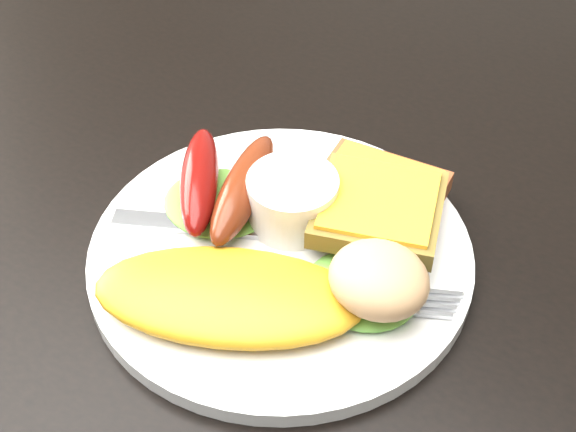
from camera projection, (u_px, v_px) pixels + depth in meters
The scene contains 12 objects.
dining_table at pixel (324, 181), 0.61m from camera, with size 1.20×0.80×0.04m, color black.
plate at pixel (281, 254), 0.52m from camera, with size 0.25×0.25×0.01m, color white.
lettuce_left at pixel (219, 203), 0.54m from camera, with size 0.08×0.07×0.01m, color #549034.
lettuce_right at pixel (361, 289), 0.49m from camera, with size 0.07×0.06×0.01m, color #5C932D.
omelette at pixel (228, 296), 0.48m from camera, with size 0.16×0.08×0.02m, color orange.
sausage_a at pixel (199, 179), 0.53m from camera, with size 0.03×0.11×0.03m, color maroon.
sausage_b at pixel (243, 188), 0.53m from camera, with size 0.03×0.11×0.03m, color maroon.
ramekin at pixel (292, 200), 0.52m from camera, with size 0.06×0.06×0.03m, color white.
toast_a at pixel (373, 199), 0.54m from camera, with size 0.08×0.08×0.01m, color brown.
toast_b at pixel (379, 209), 0.52m from camera, with size 0.08×0.08×0.01m, color olive.
potato_salad at pixel (379, 279), 0.47m from camera, with size 0.06×0.06×0.03m, color beige.
fork at pixel (243, 229), 0.53m from camera, with size 0.17×0.01×0.00m, color #ADAFB7.
Camera 1 is at (0.20, -0.41, 1.14)m, focal length 50.00 mm.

